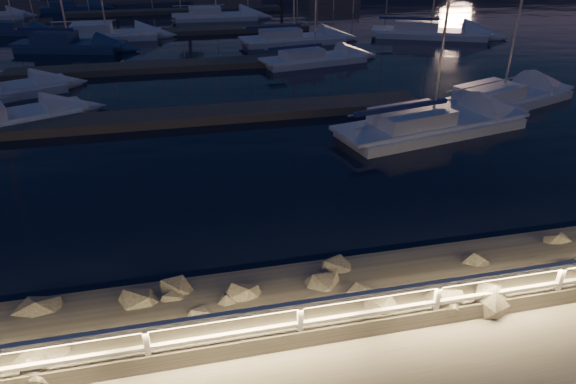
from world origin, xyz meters
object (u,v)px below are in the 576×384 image
sailboat_h (499,97)px  sailboat_i (13,29)px  sailboat_l (427,31)px  sailboat_e (66,44)px  sailboat_n (70,7)px  sailboat_k (214,15)px  guard_rail (247,321)px  sailboat_g (291,38)px  sailboat_d (428,123)px  sailboat_j (104,34)px  sailboat_c (312,58)px

sailboat_h → sailboat_i: sailboat_h is taller
sailboat_h → sailboat_l: size_ratio=0.93×
sailboat_e → sailboat_i: size_ratio=1.31×
sailboat_e → sailboat_n: 20.89m
sailboat_k → sailboat_l: bearing=-35.2°
guard_rail → sailboat_i: bearing=108.5°
sailboat_g → sailboat_i: size_ratio=1.36×
sailboat_d → sailboat_e: bearing=118.8°
guard_rail → sailboat_j: size_ratio=3.05×
guard_rail → sailboat_h: (15.21, 14.72, -0.94)m
sailboat_l → sailboat_d: bearing=-92.6°
guard_rail → sailboat_k: 44.79m
sailboat_h → sailboat_j: (-21.26, 22.19, 0.04)m
sailboat_g → sailboat_i: 23.80m
sailboat_i → sailboat_l: bearing=0.5°
sailboat_h → sailboat_l: sailboat_l is taller
sailboat_k → sailboat_h: bearing=-66.5°
sailboat_d → sailboat_k: bearing=89.2°
sailboat_i → sailboat_n: size_ratio=0.92×
guard_rail → sailboat_i: (-13.74, 41.08, -0.98)m
sailboat_c → sailboat_n: bearing=112.9°
sailboat_d → sailboat_n: 46.91m
guard_rail → sailboat_k: bearing=85.5°
sailboat_j → sailboat_k: size_ratio=1.01×
sailboat_n → sailboat_k: bearing=-37.6°
sailboat_i → sailboat_n: sailboat_n is taller
sailboat_e → sailboat_k: bearing=59.8°
sailboat_e → sailboat_l: size_ratio=0.85×
sailboat_i → sailboat_j: bearing=-13.1°
sailboat_i → sailboat_n: (2.72, 12.88, 0.00)m
guard_rail → sailboat_g: 33.15m
sailboat_g → sailboat_l: size_ratio=0.89×
sailboat_e → sailboat_l: 28.20m
sailboat_j → sailboat_l: size_ratio=0.90×
sailboat_h → sailboat_k: sailboat_h is taller
sailboat_k → sailboat_l: 20.50m
sailboat_g → sailboat_l: 11.54m
sailboat_g → sailboat_h: sailboat_h is taller
sailboat_d → sailboat_g: sailboat_d is taller
sailboat_k → sailboat_l: (16.31, -12.43, 0.01)m
sailboat_g → sailboat_h: size_ratio=0.95×
sailboat_h → sailboat_l: (4.62, 17.49, 0.02)m
sailboat_e → sailboat_d: bearing=-33.5°
sailboat_c → sailboat_i: (-21.91, 15.68, -0.01)m
sailboat_j → sailboat_g: bearing=-18.1°
sailboat_g → sailboat_d: bearing=-89.6°
sailboat_c → sailboat_e: bearing=143.6°
sailboat_d → sailboat_n: size_ratio=1.36×
sailboat_c → sailboat_n: size_ratio=1.10×
sailboat_l → sailboat_n: bearing=168.4°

